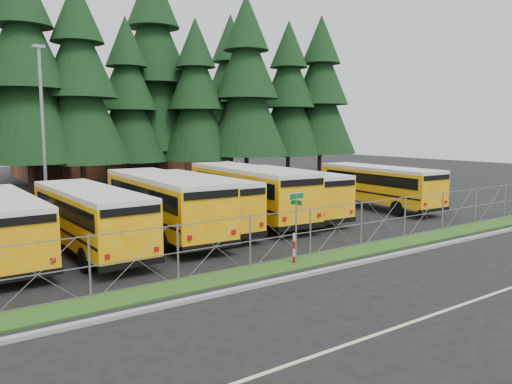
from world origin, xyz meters
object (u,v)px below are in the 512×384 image
(bus_east, at_px, (375,187))
(street_sign, at_px, (296,213))
(striped_bollard, at_px, (294,248))
(bus_1, at_px, (0,228))
(bus_5, at_px, (246,194))
(bus_2, at_px, (88,220))
(bus_4, at_px, (192,203))
(bus_3, at_px, (162,206))
(light_standard, at_px, (43,124))
(bus_6, at_px, (284,193))

(bus_east, height_order, street_sign, street_sign)
(bus_east, xyz_separation_m, striped_bollard, (-13.04, -7.54, -0.78))
(bus_1, distance_m, street_sign, 11.68)
(bus_5, distance_m, street_sign, 9.48)
(bus_5, distance_m, bus_east, 9.59)
(bus_2, relative_size, bus_5, 0.89)
(bus_4, bearing_deg, street_sign, -88.95)
(bus_3, bearing_deg, light_standard, 109.44)
(bus_2, relative_size, striped_bollard, 8.71)
(street_sign, bearing_deg, bus_4, 90.43)
(bus_2, bearing_deg, bus_5, 11.19)
(street_sign, height_order, striped_bollard, street_sign)
(bus_1, xyz_separation_m, bus_east, (22.28, 0.54, 0.06))
(street_sign, height_order, light_standard, light_standard)
(striped_bollard, xyz_separation_m, light_standard, (-5.15, 17.70, 4.90))
(bus_5, distance_m, bus_6, 2.62)
(bus_2, bearing_deg, street_sign, -49.89)
(bus_3, relative_size, light_standard, 1.13)
(striped_bollard, bearing_deg, bus_5, 67.74)
(bus_2, xyz_separation_m, bus_4, (5.81, 1.64, 0.04))
(bus_6, distance_m, light_standard, 15.17)
(striped_bollard, bearing_deg, street_sign, -112.11)
(bus_4, distance_m, bus_6, 6.26)
(bus_3, height_order, light_standard, light_standard)
(bus_1, distance_m, striped_bollard, 11.62)
(bus_4, xyz_separation_m, striped_bollard, (0.15, -8.13, -0.81))
(street_sign, relative_size, light_standard, 0.28)
(bus_4, xyz_separation_m, light_standard, (-5.00, 9.57, 4.09))
(bus_1, bearing_deg, striped_bollard, -37.65)
(bus_3, bearing_deg, bus_4, 19.39)
(bus_1, xyz_separation_m, street_sign, (9.15, -7.22, 0.71))
(bus_east, relative_size, street_sign, 3.75)
(bus_2, relative_size, bus_6, 0.98)
(bus_4, bearing_deg, bus_east, -1.93)
(bus_4, height_order, bus_6, bus_4)
(bus_2, relative_size, street_sign, 3.72)
(bus_1, relative_size, striped_bollard, 8.40)
(bus_east, bearing_deg, bus_6, 176.48)
(bus_2, xyz_separation_m, street_sign, (5.87, -6.71, 0.66))
(street_sign, bearing_deg, bus_east, 30.59)
(street_sign, distance_m, striped_bollard, 1.45)
(bus_6, height_order, street_sign, street_sign)
(bus_east, bearing_deg, street_sign, -146.00)
(bus_2, distance_m, bus_east, 19.02)
(bus_4, distance_m, bus_east, 13.20)
(bus_3, distance_m, bus_4, 2.03)
(bus_5, xyz_separation_m, bus_east, (9.54, -1.01, -0.16))
(bus_3, bearing_deg, bus_2, -162.00)
(bus_east, xyz_separation_m, light_standard, (-18.18, 10.16, 4.12))
(bus_1, bearing_deg, bus_6, 4.65)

